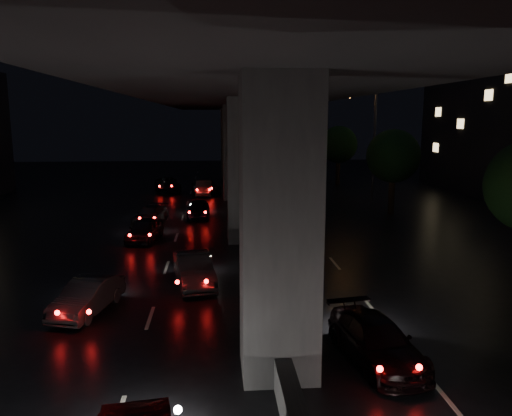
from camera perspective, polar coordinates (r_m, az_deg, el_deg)
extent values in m
plane|color=black|center=(23.76, -0.49, -6.58)|extent=(120.00, 120.00, 0.00)
cube|color=#38383B|center=(13.11, 2.65, -2.42)|extent=(2.00, 2.00, 8.00)
cube|color=#38383B|center=(27.89, -1.25, 4.31)|extent=(2.00, 2.00, 8.00)
cube|color=#38383B|center=(42.82, -2.44, 6.36)|extent=(2.00, 2.00, 8.00)
cube|color=#38383B|center=(57.78, -3.03, 7.35)|extent=(2.00, 2.00, 8.00)
cube|color=black|center=(27.80, -1.28, 14.09)|extent=(12.00, 80.00, 1.50)
cube|color=#38383B|center=(28.18, -13.66, 16.32)|extent=(0.40, 80.00, 1.00)
cube|color=#38383B|center=(28.84, 10.78, 16.27)|extent=(0.40, 80.00, 1.00)
cube|color=#38383B|center=(28.48, -1.22, -2.87)|extent=(0.45, 70.00, 0.85)
cylinder|color=black|center=(37.32, 15.22, 1.43)|extent=(0.44, 0.44, 2.80)
sphere|color=black|center=(37.01, 15.42, 5.75)|extent=(3.80, 3.80, 3.80)
cylinder|color=black|center=(52.53, 9.34, 4.10)|extent=(0.44, 0.44, 2.80)
sphere|color=black|center=(52.31, 9.43, 7.18)|extent=(3.80, 3.80, 3.80)
cylinder|color=#2D2D33|center=(42.82, 13.34, 6.77)|extent=(0.18, 0.18, 9.00)
cube|color=#2D2D33|center=(42.48, 12.14, 12.73)|extent=(2.40, 0.10, 0.10)
sphere|color=orange|center=(42.17, 10.66, 12.53)|extent=(0.44, 0.44, 0.44)
imported|color=black|center=(15.13, 13.59, -14.54)|extent=(2.34, 4.38, 1.21)
imported|color=#252427|center=(19.07, -18.72, -9.54)|extent=(2.15, 3.83, 1.19)
imported|color=black|center=(21.09, -7.10, -7.00)|extent=(2.05, 4.14, 1.31)
imported|color=black|center=(29.12, -12.61, -2.41)|extent=(2.07, 3.87, 1.25)
imported|color=black|center=(33.87, -11.97, -0.77)|extent=(2.39, 4.04, 1.10)
imported|color=black|center=(34.99, -6.61, -0.12)|extent=(1.59, 3.74, 1.26)
imported|color=#5A574E|center=(45.44, -5.99, 2.29)|extent=(1.46, 3.99, 1.30)
imported|color=black|center=(46.42, -5.70, 2.43)|extent=(3.00, 4.86, 1.25)
imported|color=black|center=(48.13, -10.07, 2.65)|extent=(3.00, 5.10, 1.33)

